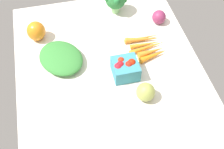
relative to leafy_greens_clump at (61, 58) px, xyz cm
name	(u,v)px	position (x,y,z in cm)	size (l,w,h in cm)	color
tablecloth	(112,79)	(13.03, 18.74, -3.46)	(104.00, 76.00, 2.00)	silver
leafy_greens_clump	(61,58)	(0.00, 0.00, 0.00)	(16.64, 20.73, 4.91)	#368036
carrot_bunch	(148,46)	(0.79, 37.53, -1.19)	(15.68, 17.76, 3.00)	orange
red_onion_center	(159,17)	(-14.08, 47.47, 0.77)	(6.45, 6.45, 6.45)	#852B52
berry_basket	(125,68)	(12.42, 24.25, 1.42)	(10.14, 10.14, 7.88)	teal
bell_pepper_orange	(36,31)	(-16.30, -8.66, 1.95)	(8.14, 8.14, 8.81)	orange
heirloom_tomato_green	(146,92)	(25.20, 28.84, 1.18)	(7.27, 7.27, 7.27)	#98A34B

